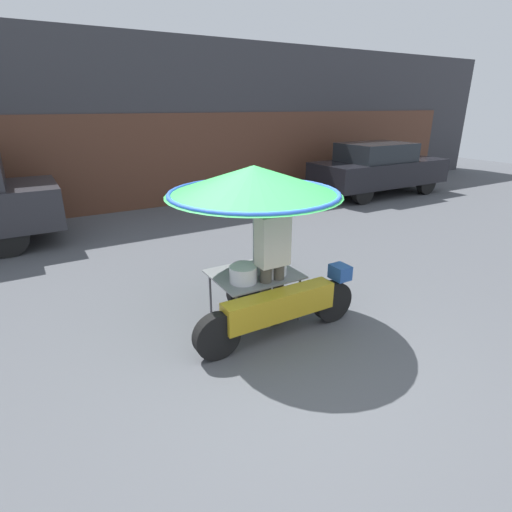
% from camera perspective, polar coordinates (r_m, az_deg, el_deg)
% --- Properties ---
extents(ground_plane, '(36.00, 36.00, 0.00)m').
position_cam_1_polar(ground_plane, '(4.51, 4.11, -14.50)').
color(ground_plane, '#4C4F54').
extents(shopfront_building, '(28.00, 2.06, 4.25)m').
position_cam_1_polar(shopfront_building, '(11.73, -20.94, 17.12)').
color(shopfront_building, '#38383D').
rests_on(shopfront_building, ground).
extents(vendor_motorcycle_cart, '(2.14, 2.08, 1.95)m').
position_cam_1_polar(vendor_motorcycle_cart, '(4.70, 0.07, 8.05)').
color(vendor_motorcycle_cart, black).
rests_on(vendor_motorcycle_cart, ground).
extents(vendor_person, '(0.38, 0.22, 1.64)m').
position_cam_1_polar(vendor_person, '(4.73, 2.38, -0.02)').
color(vendor_person, '#4C473D').
rests_on(vendor_person, ground).
extents(parked_car, '(4.29, 1.69, 1.55)m').
position_cam_1_polar(parked_car, '(12.88, 17.07, 11.90)').
color(parked_car, black).
rests_on(parked_car, ground).
extents(potted_plant, '(0.61, 0.61, 0.81)m').
position_cam_1_polar(potted_plant, '(16.03, 21.17, 11.82)').
color(potted_plant, gray).
rests_on(potted_plant, ground).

